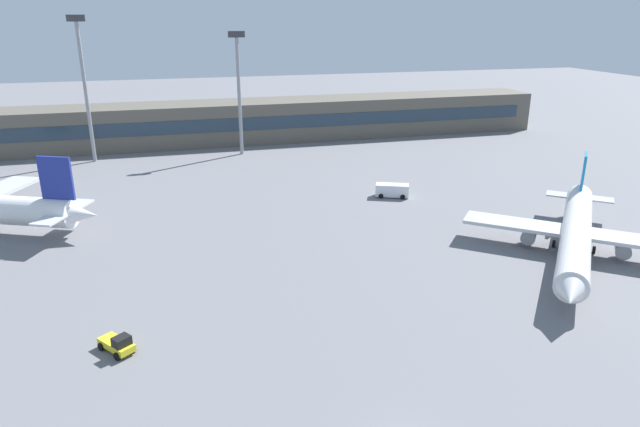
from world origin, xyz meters
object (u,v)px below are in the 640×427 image
service_van_white (392,190)px  floodlight_tower_east (84,80)px  floodlight_tower_west (239,85)px  airplane_near (576,234)px  baggage_tug_yellow (118,344)px

service_van_white → floodlight_tower_east: bearing=142.2°
floodlight_tower_west → airplane_near: bearing=-63.7°
floodlight_tower_west → service_van_white: bearing=-61.9°
airplane_near → baggage_tug_yellow: (-51.80, -7.07, -2.08)m
baggage_tug_yellow → floodlight_tower_west: 74.38m
baggage_tug_yellow → floodlight_tower_east: floodlight_tower_east is taller
airplane_near → service_van_white: airplane_near is taller
baggage_tug_yellow → service_van_white: bearing=41.1°
baggage_tug_yellow → service_van_white: 52.59m
airplane_near → baggage_tug_yellow: bearing=-172.2°
airplane_near → floodlight_tower_west: size_ratio=1.27×
service_van_white → floodlight_tower_west: 42.44m
baggage_tug_yellow → service_van_white: size_ratio=0.68×
baggage_tug_yellow → floodlight_tower_west: floodlight_tower_west is taller
airplane_near → floodlight_tower_west: (-31.21, 63.14, 11.34)m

